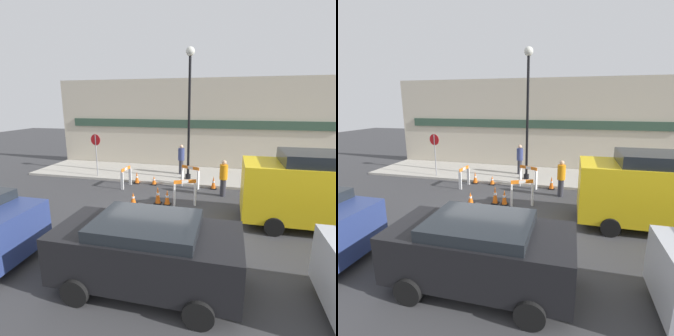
# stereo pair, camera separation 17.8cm
# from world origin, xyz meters

# --- Properties ---
(ground_plane) EXTENTS (60.00, 60.00, 0.00)m
(ground_plane) POSITION_xyz_m (0.00, 0.00, 0.00)
(ground_plane) COLOR #38383A
(sidewalk_slab) EXTENTS (18.00, 3.78, 0.12)m
(sidewalk_slab) POSITION_xyz_m (0.00, 6.39, 0.06)
(sidewalk_slab) COLOR #ADA89E
(sidewalk_slab) RESTS_ON ground_plane
(storefront_facade) EXTENTS (18.00, 0.22, 5.50)m
(storefront_facade) POSITION_xyz_m (0.00, 8.36, 2.75)
(storefront_facade) COLOR #BCB29E
(storefront_facade) RESTS_ON ground_plane
(streetlamp_post) EXTENTS (0.44, 0.44, 6.54)m
(streetlamp_post) POSITION_xyz_m (0.16, 5.46, 4.24)
(streetlamp_post) COLOR black
(streetlamp_post) RESTS_ON sidewalk_slab
(stop_sign) EXTENTS (0.60, 0.12, 2.30)m
(stop_sign) POSITION_xyz_m (-4.82, 4.89, 1.67)
(stop_sign) COLOR gray
(stop_sign) RESTS_ON sidewalk_slab
(barricade_0) EXTENTS (0.22, 0.90, 1.01)m
(barricade_0) POSITION_xyz_m (-2.64, 3.71, 0.55)
(barricade_0) COLOR white
(barricade_0) RESTS_ON ground_plane
(barricade_1) EXTENTS (0.88, 0.50, 1.10)m
(barricade_1) POSITION_xyz_m (0.59, 1.93, 0.60)
(barricade_1) COLOR white
(barricade_1) RESTS_ON ground_plane
(barricade_2) EXTENTS (0.95, 0.53, 1.09)m
(barricade_2) POSITION_xyz_m (0.44, 4.35, 0.60)
(barricade_2) COLOR white
(barricade_2) RESTS_ON ground_plane
(traffic_cone_0) EXTENTS (0.30, 0.30, 0.63)m
(traffic_cone_0) POSITION_xyz_m (1.57, 4.40, 0.30)
(traffic_cone_0) COLOR black
(traffic_cone_0) RESTS_ON ground_plane
(traffic_cone_1) EXTENTS (0.30, 0.30, 0.50)m
(traffic_cone_1) POSITION_xyz_m (-1.51, 1.66, 0.24)
(traffic_cone_1) COLOR black
(traffic_cone_1) RESTS_ON ground_plane
(traffic_cone_2) EXTENTS (0.30, 0.30, 0.46)m
(traffic_cone_2) POSITION_xyz_m (-1.42, 4.40, 0.22)
(traffic_cone_2) COLOR black
(traffic_cone_2) RESTS_ON ground_plane
(traffic_cone_3) EXTENTS (0.30, 0.30, 0.63)m
(traffic_cone_3) POSITION_xyz_m (-0.13, 1.91, 0.30)
(traffic_cone_3) COLOR black
(traffic_cone_3) RESTS_ON ground_plane
(traffic_cone_4) EXTENTS (0.30, 0.30, 0.62)m
(traffic_cone_4) POSITION_xyz_m (-2.34, 4.40, 0.30)
(traffic_cone_4) COLOR black
(traffic_cone_4) RESTS_ON ground_plane
(traffic_cone_5) EXTENTS (0.30, 0.30, 0.75)m
(traffic_cone_5) POSITION_xyz_m (-0.53, 1.93, 0.36)
(traffic_cone_5) COLOR black
(traffic_cone_5) RESTS_ON ground_plane
(person_worker) EXTENTS (0.37, 0.37, 1.64)m
(person_worker) POSITION_xyz_m (2.04, 3.49, 0.88)
(person_worker) COLOR #33333D
(person_worker) RESTS_ON ground_plane
(person_pedestrian) EXTENTS (0.37, 0.37, 1.68)m
(person_pedestrian) POSITION_xyz_m (-0.38, 6.33, 1.02)
(person_pedestrian) COLOR #33333D
(person_pedestrian) RESTS_ON sidewalk_slab
(parked_car_1) EXTENTS (4.05, 2.00, 1.63)m
(parked_car_1) POSITION_xyz_m (0.58, -2.95, 0.93)
(parked_car_1) COLOR black
(parked_car_1) RESTS_ON ground_plane
(work_van) EXTENTS (5.17, 2.16, 2.53)m
(work_van) POSITION_xyz_m (5.31, 1.16, 1.37)
(work_van) COLOR yellow
(work_van) RESTS_ON ground_plane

